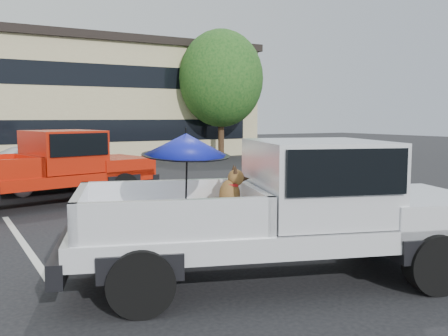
{
  "coord_description": "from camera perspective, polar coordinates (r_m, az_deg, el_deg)",
  "views": [
    {
      "loc": [
        -4.21,
        -7.22,
        2.19
      ],
      "look_at": [
        0.12,
        0.3,
        1.3
      ],
      "focal_mm": 40.0,
      "sensor_mm": 36.0,
      "label": 1
    }
  ],
  "objects": [
    {
      "name": "ground",
      "position": [
        8.64,
        0.28,
        -8.83
      ],
      "size": [
        90.0,
        90.0,
        0.0
      ],
      "primitive_type": "plane",
      "color": "black",
      "rests_on": "ground"
    },
    {
      "name": "stripe_left",
      "position": [
        9.55,
        -22.07,
        -7.82
      ],
      "size": [
        0.12,
        5.0,
        0.01
      ],
      "primitive_type": "cube",
      "color": "silver",
      "rests_on": "ground"
    },
    {
      "name": "stripe_right",
      "position": [
        11.91,
        7.95,
        -4.78
      ],
      "size": [
        0.12,
        5.0,
        0.01
      ],
      "primitive_type": "cube",
      "color": "silver",
      "rests_on": "ground"
    },
    {
      "name": "motel_building",
      "position": [
        28.9,
        -17.7,
        7.61
      ],
      "size": [
        20.4,
        8.4,
        6.3
      ],
      "color": "tan",
      "rests_on": "ground"
    },
    {
      "name": "tree_right",
      "position": [
        26.79,
        -0.34,
        10.19
      ],
      "size": [
        4.46,
        4.46,
        6.78
      ],
      "color": "#332114",
      "rests_on": "ground"
    },
    {
      "name": "tree_back",
      "position": [
        32.92,
        -12.0,
        9.61
      ],
      "size": [
        4.68,
        4.68,
        7.11
      ],
      "color": "#332114",
      "rests_on": "ground"
    },
    {
      "name": "silver_pickup",
      "position": [
        6.81,
        8.73,
        -3.84
      ],
      "size": [
        6.02,
        3.67,
        2.06
      ],
      "rotation": [
        0.0,
        0.0,
        -0.32
      ],
      "color": "black",
      "rests_on": "ground"
    },
    {
      "name": "red_pickup",
      "position": [
        13.26,
        -18.51,
        0.46
      ],
      "size": [
        5.89,
        3.08,
        1.85
      ],
      "rotation": [
        0.0,
        0.0,
        0.21
      ],
      "color": "black",
      "rests_on": "ground"
    },
    {
      "name": "silver_sedan",
      "position": [
        15.68,
        -18.46,
        0.08
      ],
      "size": [
        4.39,
        2.2,
        1.38
      ],
      "primitive_type": "imported",
      "rotation": [
        0.0,
        0.0,
        1.75
      ],
      "color": "silver",
      "rests_on": "ground"
    }
  ]
}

